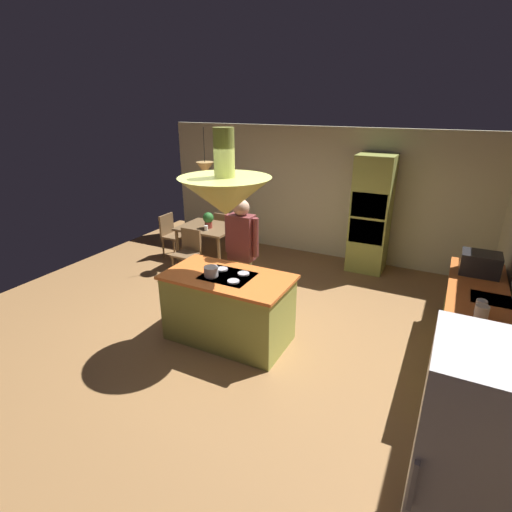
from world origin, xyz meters
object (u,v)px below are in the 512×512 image
Objects in this scene: chair_facing_island at (188,250)px; potted_plant_on_table at (208,219)px; oven_tower at (371,214)px; cup_on_table at (206,228)px; chair_by_back_wall at (226,230)px; chair_at_corner at (171,233)px; refrigerator at (474,470)px; canister_flour at (481,314)px; person_at_island at (242,250)px; canister_sugar at (481,307)px; cooking_pot_on_cooktop at (211,271)px; dining_table at (208,232)px; kitchen_island at (228,307)px; microwave_on_counter at (480,264)px.

chair_facing_island is 2.90× the size of potted_plant_on_table.
oven_tower is 23.73× the size of cup_on_table.
chair_at_corner is at bearing 35.82° from chair_by_back_wall.
chair_at_corner reaches higher than cup_on_table.
chair_by_back_wall is at bearing 94.98° from potted_plant_on_table.
refrigerator is 1.98× the size of chair_at_corner.
canister_flour reaches higher than chair_facing_island.
chair_by_back_wall is 1.12m from chair_at_corner.
person_at_island reaches higher than canister_flour.
potted_plant_on_table is 4.77m from canister_sugar.
cooking_pot_on_cooktop is (1.48, -2.16, 0.07)m from potted_plant_on_table.
potted_plant_on_table reaches higher than dining_table.
dining_table is 1.21× the size of chair_at_corner.
chair_facing_island is at bearing -147.32° from oven_tower.
kitchen_island is 3.28m from microwave_on_counter.
kitchen_island is 10.67× the size of canister_sugar.
cooking_pot_on_cooktop is (2.44, -2.23, 0.50)m from chair_at_corner.
person_at_island is at bearing -42.25° from potted_plant_on_table.
dining_table is 5.84× the size of cooking_pot_on_cooktop.
potted_plant_on_table is (-1.45, 1.31, -0.08)m from person_at_island.
potted_plant_on_table is (-4.44, 3.73, 0.07)m from refrigerator.
canister_sugar is 3.04m from cooking_pot_on_cooktop.
cup_on_table is at bearing 130.21° from kitchen_island.
refrigerator is (1.70, -4.94, -0.21)m from oven_tower.
dining_table is at bearing 132.84° from potted_plant_on_table.
microwave_on_counter is (0.00, 1.33, 0.05)m from canister_flour.
chair_by_back_wall is 0.93m from cup_on_table.
chair_facing_island is at bearing -90.00° from dining_table.
canister_sugar reaches higher than chair_at_corner.
refrigerator is at bearing -34.97° from chair_facing_island.
refrigerator is 5.89m from dining_table.
potted_plant_on_table is 4.51m from microwave_on_counter.
refrigerator is at bearing -39.21° from cup_on_table.
chair_facing_island is at bearing 164.59° from canister_flour.
chair_facing_island is 5.69× the size of canister_sugar.
cooking_pot_on_cooktop is (1.54, -2.23, 0.35)m from dining_table.
potted_plant_on_table is (0.97, -0.07, 0.42)m from chair_at_corner.
oven_tower is at bearing 119.73° from canister_flour.
canister_sugar reaches higher than dining_table.
microwave_on_counter is (5.44, -0.58, 0.56)m from chair_at_corner.
cooking_pot_on_cooktop reaches higher than chair_at_corner.
chair_facing_island is 1.31m from chair_by_back_wall.
microwave_on_counter is at bearing 89.29° from refrigerator.
cup_on_table is at bearing 125.43° from cooking_pot_on_cooktop.
person_at_island is at bearing 104.87° from kitchen_island.
refrigerator reaches higher than cooking_pot_on_cooktop.
kitchen_island is at bearing -40.41° from chair_facing_island.
oven_tower reaches higher than person_at_island.
chair_facing_island is at bearing 154.22° from person_at_island.
oven_tower is at bearing -72.85° from chair_at_corner.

